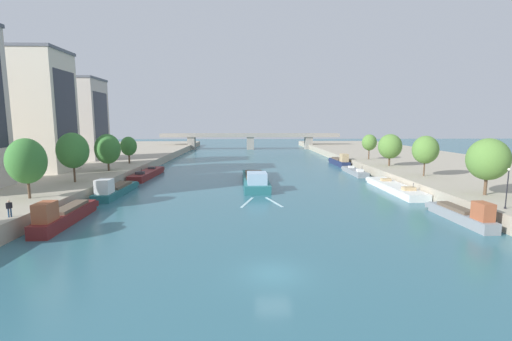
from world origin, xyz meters
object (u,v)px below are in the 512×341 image
at_px(tree_right_by_lamp, 425,150).
at_px(bridge_far, 250,139).
at_px(tree_right_third, 488,159).
at_px(tree_right_distant, 390,146).
at_px(moored_boat_right_downstream, 340,161).
at_px(tree_left_distant, 129,146).
at_px(moored_boat_left_midway, 64,215).
at_px(lamppost_right_bank, 507,186).
at_px(moored_boat_right_lone, 394,187).
at_px(person_on_quay, 9,207).
at_px(moored_boat_left_near, 147,174).
at_px(moored_boat_right_upstream, 462,214).
at_px(moored_boat_right_second, 354,171).
at_px(tree_left_nearest, 26,161).
at_px(barge_midriver, 255,180).
at_px(tree_left_end_of_row, 108,149).
at_px(tree_right_far, 369,142).
at_px(tree_left_second, 73,151).
at_px(moored_boat_left_upstream, 115,190).

height_order(tree_right_by_lamp, bridge_far, tree_right_by_lamp).
distance_m(tree_right_third, tree_right_distant, 28.53).
height_order(moored_boat_right_downstream, tree_left_distant, tree_left_distant).
bearing_deg(moored_boat_right_downstream, moored_boat_left_midway, -130.95).
bearing_deg(moored_boat_left_midway, lamppost_right_bank, -2.63).
bearing_deg(moored_boat_right_lone, person_on_quay, -155.80).
relative_size(moored_boat_left_near, moored_boat_right_upstream, 1.47).
relative_size(moored_boat_right_second, moored_boat_right_downstream, 0.99).
bearing_deg(tree_left_nearest, person_on_quay, -68.99).
xyz_separation_m(tree_right_third, tree_right_by_lamp, (0.11, 14.96, -0.01)).
distance_m(barge_midriver, moored_boat_right_lone, 22.51).
xyz_separation_m(moored_boat_right_downstream, tree_right_by_lamp, (6.03, -29.47, 5.24)).
bearing_deg(tree_left_end_of_row, tree_left_distant, 89.67).
bearing_deg(tree_left_end_of_row, tree_right_distant, 5.54).
distance_m(moored_boat_left_midway, tree_right_far, 67.19).
distance_m(moored_boat_left_midway, tree_right_distant, 59.02).
height_order(barge_midriver, moored_boat_left_midway, moored_boat_left_midway).
bearing_deg(tree_left_second, moored_boat_right_downstream, 34.34).
relative_size(tree_left_distant, tree_right_by_lamp, 0.87).
distance_m(moored_boat_right_lone, tree_left_distant, 53.80).
height_order(tree_left_second, tree_left_end_of_row, tree_left_second).
relative_size(moored_boat_right_downstream, bridge_far, 0.18).
bearing_deg(bridge_far, tree_right_far, -63.61).
relative_size(moored_boat_left_upstream, tree_right_third, 1.83).
distance_m(lamppost_right_bank, person_on_quay, 49.05).
bearing_deg(tree_left_nearest, moored_boat_left_midway, -35.51).
bearing_deg(moored_boat_left_midway, person_on_quay, -128.33).
distance_m(moored_boat_left_midway, bridge_far, 103.95).
distance_m(barge_midriver, moored_boat_left_midway, 30.66).
height_order(moored_boat_left_midway, bridge_far, bridge_far).
height_order(tree_left_second, tree_left_distant, tree_left_second).
distance_m(moored_boat_left_upstream, moored_boat_left_near, 17.27).
distance_m(barge_midriver, moored_boat_right_downstream, 34.47).
bearing_deg(tree_left_distant, tree_right_third, -32.31).
height_order(barge_midriver, tree_right_third, tree_right_third).
bearing_deg(lamppost_right_bank, bridge_far, 103.46).
height_order(tree_left_end_of_row, tree_right_by_lamp, tree_left_end_of_row).
distance_m(tree_left_second, tree_left_end_of_row, 12.30).
xyz_separation_m(moored_boat_right_downstream, tree_right_distant, (5.84, -15.91, 4.85)).
relative_size(tree_left_second, person_on_quay, 4.52).
xyz_separation_m(tree_left_nearest, bridge_far, (27.30, 97.32, -2.13)).
relative_size(barge_midriver, moored_boat_left_midway, 1.60).
xyz_separation_m(tree_right_by_lamp, tree_right_far, (0.10, 26.22, -0.33)).
xyz_separation_m(moored_boat_left_upstream, lamppost_right_bank, (46.10, -16.72, 3.31)).
distance_m(tree_left_end_of_row, tree_right_far, 57.75).
xyz_separation_m(moored_boat_left_midway, tree_right_far, (48.81, 45.92, 4.92)).
distance_m(moored_boat_right_lone, tree_left_end_of_row, 50.20).
height_order(moored_boat_right_downstream, tree_right_far, tree_right_far).
relative_size(tree_right_far, bridge_far, 0.08).
bearing_deg(tree_left_second, moored_boat_left_midway, -67.95).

